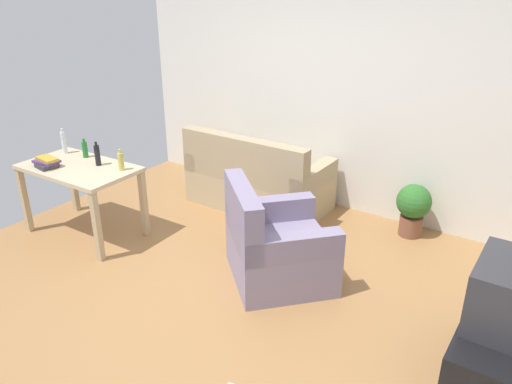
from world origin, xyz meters
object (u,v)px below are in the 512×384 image
Objects in this scene: armchair at (274,246)px; book_stack at (47,163)px; tv_stand at (493,352)px; bottle_dark at (97,155)px; bottle_green at (85,149)px; desk at (80,176)px; couch at (257,182)px; bottle_clear at (64,142)px; potted_plant at (413,207)px; tv at (508,294)px; bottle_squat at (121,161)px.

book_stack is at bearing 56.61° from armchair.
armchair is (-1.88, 0.25, 0.08)m from tv_stand.
bottle_green is at bearing 164.24° from bottle_dark.
couch is at bearing 53.04° from desk.
bottle_clear is 0.30m from bottle_green.
potted_plant is at bearing -169.93° from couch.
tv_stand is at bearing 90.00° from tv.
desk is (-1.13, -1.58, 0.34)m from couch.
armchair is at bearing 7.30° from bottle_squat.
couch is at bearing -169.93° from potted_plant.
armchair is at bearing 82.46° from tv.
bottle_green reaches higher than couch.
couch is 2.82× the size of potted_plant.
bottle_clear is at bearing 89.43° from tv.
bottle_squat reaches higher than tv.
bottle_green is at bearing 124.26° from desk.
bottle_green reaches higher than armchair.
armchair is (2.12, 0.39, -0.33)m from desk.
bottle_dark is 0.51m from book_stack.
potted_plant reaches higher than tv_stand.
potted_plant is 3.78m from book_stack.
tv_stand is (2.87, -1.44, -0.07)m from couch.
desk is at bearing -137.57° from bottle_dark.
bottle_clear is 1.12× the size of bottle_dark.
book_stack is at bearing 94.38° from tv_stand.
tv is 0.49× the size of armchair.
tv is at bearing -90.00° from tv_stand.
bottle_green is 0.95× the size of bottle_squat.
bottle_green is at bearing 78.75° from book_stack.
armchair is 4.93× the size of bottle_dark.
bottle_dark reaches higher than tv.
potted_plant is at bearing 33.57° from book_stack.
book_stack is (-0.69, -0.36, -0.05)m from bottle_squat.
bottle_squat is at bearing -0.54° from bottle_clear.
armchair is at bearing 129.78° from couch.
desk is 5.59× the size of bottle_squat.
bottle_dark reaches higher than desk.
tv is at bearing 0.02° from bottle_dark.
couch is at bearing 46.40° from bottle_green.
bottle_clear is 1.08× the size of book_stack.
desk reaches higher than potted_plant.
tv is at bearing 153.44° from couch.
couch is at bearing 41.39° from bottle_clear.
couch and armchair have the same top height.
tv_stand is at bearing -0.57° from bottle_clear.
tv_stand is 4.41× the size of bottle_dark.
book_stack is (-0.08, -0.41, -0.04)m from bottle_green.
desk is 0.99× the size of armchair.
potted_plant is (-1.12, 1.75, 0.09)m from tv_stand.
bottle_dark is (0.15, 0.14, 0.22)m from desk.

